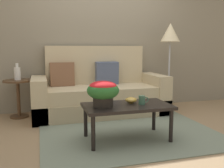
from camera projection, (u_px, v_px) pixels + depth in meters
ground_plane at (124, 128)px, 3.47m from camera, size 14.00×14.00×0.00m
wall_back at (101, 33)px, 4.54m from camera, size 6.40×0.12×2.71m
area_rug at (126, 130)px, 3.38m from camera, size 2.23×1.99×0.01m
couch at (99, 94)px, 4.20m from camera, size 2.15×0.88×1.13m
coffee_table at (127, 109)px, 2.97m from camera, size 1.02×0.56×0.43m
side_table at (18, 92)px, 3.95m from camera, size 0.44×0.44×0.60m
floor_lamp at (170, 39)px, 4.45m from camera, size 0.34×0.34×1.52m
potted_plant at (103, 91)px, 2.85m from camera, size 0.36×0.36×0.29m
coffee_mug at (142, 100)px, 2.98m from camera, size 0.12×0.08×0.10m
snack_bowl at (131, 100)px, 3.05m from camera, size 0.14×0.14×0.07m
table_vase at (17, 73)px, 3.90m from camera, size 0.09×0.09×0.26m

